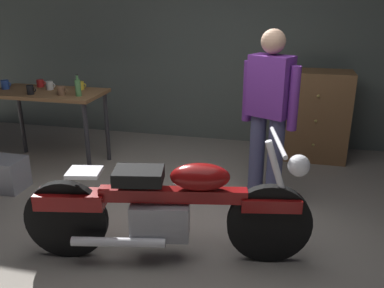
{
  "coord_description": "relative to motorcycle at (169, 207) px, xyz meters",
  "views": [
    {
      "loc": [
        0.82,
        -2.76,
        1.94
      ],
      "look_at": [
        0.0,
        0.7,
        0.65
      ],
      "focal_mm": 38.36,
      "sensor_mm": 36.0,
      "label": 1
    }
  ],
  "objects": [
    {
      "name": "ground_plane",
      "position": [
        -0.02,
        0.15,
        -0.45
      ],
      "size": [
        12.0,
        12.0,
        0.0
      ],
      "primitive_type": "plane",
      "color": "gray"
    },
    {
      "name": "back_wall",
      "position": [
        -0.02,
        2.95,
        1.1
      ],
      "size": [
        8.0,
        0.12,
        3.1
      ],
      "primitive_type": "cube",
      "color": "#56605B",
      "rests_on": "ground_plane"
    },
    {
      "name": "workbench",
      "position": [
        -1.9,
        1.53,
        0.34
      ],
      "size": [
        1.3,
        0.64,
        0.9
      ],
      "color": "brown",
      "rests_on": "ground_plane"
    },
    {
      "name": "motorcycle",
      "position": [
        0.0,
        0.0,
        0.0
      ],
      "size": [
        2.16,
        0.75,
        1.0
      ],
      "rotation": [
        0.0,
        0.0,
        0.19
      ],
      "color": "black",
      "rests_on": "ground_plane"
    },
    {
      "name": "person_standing",
      "position": [
        0.65,
        1.15,
        0.48
      ],
      "size": [
        0.52,
        0.36,
        1.67
      ],
      "rotation": [
        0.0,
        0.0,
        2.69
      ],
      "color": "#535782",
      "rests_on": "ground_plane"
    },
    {
      "name": "wooden_dresser",
      "position": [
        1.15,
        2.45,
        0.1
      ],
      "size": [
        0.8,
        0.47,
        1.1
      ],
      "color": "brown",
      "rests_on": "ground_plane"
    },
    {
      "name": "storage_bin",
      "position": [
        -2.05,
        0.78,
        -0.28
      ],
      "size": [
        0.44,
        0.32,
        0.34
      ],
      "primitive_type": "cube",
      "color": "gray",
      "rests_on": "ground_plane"
    },
    {
      "name": "mug_red_diner",
      "position": [
        -2.1,
        1.72,
        0.49
      ],
      "size": [
        0.12,
        0.08,
        0.09
      ],
      "color": "red",
      "rests_on": "workbench"
    },
    {
      "name": "mug_blue_enamel",
      "position": [
        -2.44,
        1.53,
        0.5
      ],
      "size": [
        0.12,
        0.09,
        0.1
      ],
      "color": "#2D51AD",
      "rests_on": "workbench"
    },
    {
      "name": "mug_black_matte",
      "position": [
        -1.99,
        1.35,
        0.5
      ],
      "size": [
        0.11,
        0.08,
        0.1
      ],
      "color": "black",
      "rests_on": "workbench"
    },
    {
      "name": "mug_brown_stoneware",
      "position": [
        -1.64,
        1.4,
        0.5
      ],
      "size": [
        0.12,
        0.08,
        0.1
      ],
      "color": "brown",
      "rests_on": "workbench"
    },
    {
      "name": "mug_yellow_tall",
      "position": [
        -1.56,
        1.7,
        0.5
      ],
      "size": [
        0.11,
        0.08,
        0.09
      ],
      "color": "yellow",
      "rests_on": "workbench"
    },
    {
      "name": "mug_white_ceramic",
      "position": [
        -1.91,
        1.62,
        0.5
      ],
      "size": [
        0.11,
        0.08,
        0.09
      ],
      "color": "white",
      "rests_on": "workbench"
    },
    {
      "name": "bottle",
      "position": [
        -1.43,
        1.4,
        0.55
      ],
      "size": [
        0.06,
        0.06,
        0.24
      ],
      "color": "#4C8C4C",
      "rests_on": "workbench"
    }
  ]
}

